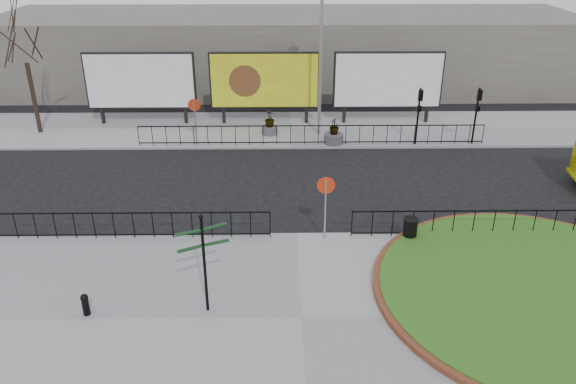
{
  "coord_description": "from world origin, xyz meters",
  "views": [
    {
      "loc": [
        -0.58,
        -18.32,
        10.61
      ],
      "look_at": [
        -0.32,
        1.2,
        1.25
      ],
      "focal_mm": 35.0,
      "sensor_mm": 36.0,
      "label": 1
    }
  ],
  "objects_px": {
    "bollard": "(85,303)",
    "planter_b": "(270,125)",
    "lamp_post": "(321,48)",
    "planter_c": "(334,135)",
    "fingerpost_sign": "(204,254)",
    "billboard_mid": "(264,81)",
    "litter_bin": "(410,230)"
  },
  "relations": [
    {
      "from": "billboard_mid",
      "to": "planter_b",
      "type": "bearing_deg",
      "value": -81.35
    },
    {
      "from": "lamp_post",
      "to": "planter_c",
      "type": "xyz_separation_m",
      "value": [
        0.69,
        -1.48,
        -4.24
      ]
    },
    {
      "from": "lamp_post",
      "to": "bollard",
      "type": "relative_size",
      "value": 12.95
    },
    {
      "from": "planter_b",
      "to": "planter_c",
      "type": "bearing_deg",
      "value": -23.51
    },
    {
      "from": "billboard_mid",
      "to": "bollard",
      "type": "xyz_separation_m",
      "value": [
        -4.88,
        -17.74,
        -2.09
      ]
    },
    {
      "from": "litter_bin",
      "to": "planter_c",
      "type": "xyz_separation_m",
      "value": [
        -1.9,
        10.12,
        0.01
      ]
    },
    {
      "from": "bollard",
      "to": "planter_b",
      "type": "bearing_deg",
      "value": 71.81
    },
    {
      "from": "billboard_mid",
      "to": "fingerpost_sign",
      "type": "bearing_deg",
      "value": -94.28
    },
    {
      "from": "lamp_post",
      "to": "bollard",
      "type": "xyz_separation_m",
      "value": [
        -7.89,
        -15.77,
        -4.32
      ]
    },
    {
      "from": "bollard",
      "to": "billboard_mid",
      "type": "bearing_deg",
      "value": 74.61
    },
    {
      "from": "planter_b",
      "to": "planter_c",
      "type": "xyz_separation_m",
      "value": [
        3.4,
        -1.48,
        -0.06
      ]
    },
    {
      "from": "billboard_mid",
      "to": "lamp_post",
      "type": "height_order",
      "value": "lamp_post"
    },
    {
      "from": "fingerpost_sign",
      "to": "planter_c",
      "type": "xyz_separation_m",
      "value": [
        5.01,
        14.12,
        -1.49
      ]
    },
    {
      "from": "billboard_mid",
      "to": "lamp_post",
      "type": "relative_size",
      "value": 0.67
    },
    {
      "from": "billboard_mid",
      "to": "fingerpost_sign",
      "type": "height_order",
      "value": "billboard_mid"
    },
    {
      "from": "billboard_mid",
      "to": "bollard",
      "type": "distance_m",
      "value": 18.52
    },
    {
      "from": "litter_bin",
      "to": "planter_c",
      "type": "relative_size",
      "value": 0.64
    },
    {
      "from": "planter_c",
      "to": "fingerpost_sign",
      "type": "bearing_deg",
      "value": -109.55
    },
    {
      "from": "fingerpost_sign",
      "to": "planter_b",
      "type": "bearing_deg",
      "value": 62.21
    },
    {
      "from": "fingerpost_sign",
      "to": "bollard",
      "type": "distance_m",
      "value": 3.9
    },
    {
      "from": "planter_c",
      "to": "planter_b",
      "type": "bearing_deg",
      "value": 156.49
    },
    {
      "from": "billboard_mid",
      "to": "lamp_post",
      "type": "xyz_separation_m",
      "value": [
        3.01,
        -1.97,
        2.23
      ]
    },
    {
      "from": "lamp_post",
      "to": "fingerpost_sign",
      "type": "height_order",
      "value": "lamp_post"
    },
    {
      "from": "lamp_post",
      "to": "planter_c",
      "type": "relative_size",
      "value": 6.54
    },
    {
      "from": "planter_c",
      "to": "lamp_post",
      "type": "bearing_deg",
      "value": 115.09
    },
    {
      "from": "planter_c",
      "to": "litter_bin",
      "type": "bearing_deg",
      "value": -79.39
    },
    {
      "from": "fingerpost_sign",
      "to": "planter_c",
      "type": "height_order",
      "value": "fingerpost_sign"
    },
    {
      "from": "billboard_mid",
      "to": "planter_b",
      "type": "height_order",
      "value": "billboard_mid"
    },
    {
      "from": "lamp_post",
      "to": "fingerpost_sign",
      "type": "bearing_deg",
      "value": -105.49
    },
    {
      "from": "lamp_post",
      "to": "planter_c",
      "type": "distance_m",
      "value": 4.54
    },
    {
      "from": "lamp_post",
      "to": "planter_b",
      "type": "relative_size",
      "value": 6.72
    },
    {
      "from": "litter_bin",
      "to": "planter_c",
      "type": "height_order",
      "value": "planter_c"
    }
  ]
}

